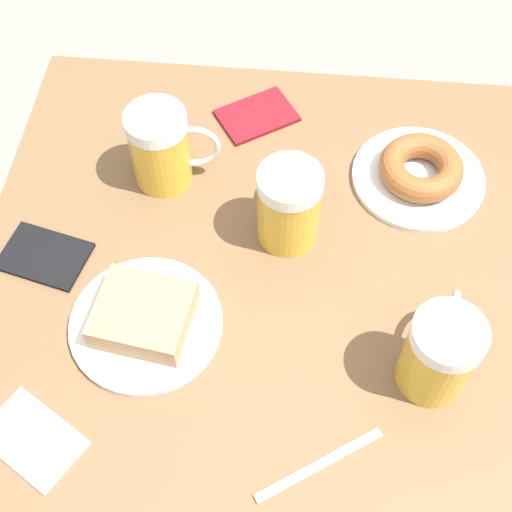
{
  "coord_description": "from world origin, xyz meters",
  "views": [
    {
      "loc": [
        -0.57,
        -0.05,
        1.65
      ],
      "look_at": [
        0.0,
        0.0,
        0.77
      ],
      "focal_mm": 50.0,
      "sensor_mm": 36.0,
      "label": 1
    }
  ],
  "objects_px": {
    "passport_far_edge": "(44,256)",
    "beer_mug_center": "(289,204)",
    "beer_mug_left": "(162,147)",
    "plate_with_donut": "(420,172)",
    "fork": "(319,465)",
    "beer_mug_right": "(440,353)",
    "passport_near_edge": "(257,116)",
    "napkin_folded": "(32,439)",
    "plate_with_cake": "(145,319)"
  },
  "relations": [
    {
      "from": "beer_mug_left",
      "to": "passport_near_edge",
      "type": "xyz_separation_m",
      "value": [
        0.14,
        -0.13,
        -0.07
      ]
    },
    {
      "from": "plate_with_donut",
      "to": "napkin_folded",
      "type": "height_order",
      "value": "plate_with_donut"
    },
    {
      "from": "beer_mug_right",
      "to": "passport_near_edge",
      "type": "relative_size",
      "value": 0.91
    },
    {
      "from": "plate_with_donut",
      "to": "beer_mug_right",
      "type": "distance_m",
      "value": 0.34
    },
    {
      "from": "plate_with_donut",
      "to": "passport_near_edge",
      "type": "height_order",
      "value": "plate_with_donut"
    },
    {
      "from": "beer_mug_center",
      "to": "passport_far_edge",
      "type": "relative_size",
      "value": 0.99
    },
    {
      "from": "plate_with_donut",
      "to": "beer_mug_left",
      "type": "xyz_separation_m",
      "value": [
        -0.03,
        0.41,
        0.05
      ]
    },
    {
      "from": "beer_mug_right",
      "to": "passport_far_edge",
      "type": "distance_m",
      "value": 0.59
    },
    {
      "from": "napkin_folded",
      "to": "passport_near_edge",
      "type": "height_order",
      "value": "passport_near_edge"
    },
    {
      "from": "beer_mug_center",
      "to": "plate_with_donut",
      "type": "bearing_deg",
      "value": -59.15
    },
    {
      "from": "plate_with_donut",
      "to": "fork",
      "type": "relative_size",
      "value": 1.34
    },
    {
      "from": "beer_mug_left",
      "to": "passport_far_edge",
      "type": "bearing_deg",
      "value": 137.99
    },
    {
      "from": "beer_mug_left",
      "to": "beer_mug_center",
      "type": "distance_m",
      "value": 0.22
    },
    {
      "from": "plate_with_donut",
      "to": "passport_far_edge",
      "type": "distance_m",
      "value": 0.6
    },
    {
      "from": "beer_mug_right",
      "to": "fork",
      "type": "height_order",
      "value": "beer_mug_right"
    },
    {
      "from": "beer_mug_left",
      "to": "beer_mug_center",
      "type": "xyz_separation_m",
      "value": [
        -0.09,
        -0.2,
        0.0
      ]
    },
    {
      "from": "napkin_folded",
      "to": "fork",
      "type": "height_order",
      "value": "same"
    },
    {
      "from": "napkin_folded",
      "to": "fork",
      "type": "xyz_separation_m",
      "value": [
        0.0,
        -0.37,
        -0.0
      ]
    },
    {
      "from": "beer_mug_right",
      "to": "plate_with_cake",
      "type": "bearing_deg",
      "value": 84.64
    },
    {
      "from": "beer_mug_left",
      "to": "passport_far_edge",
      "type": "xyz_separation_m",
      "value": [
        -0.17,
        0.16,
        -0.07
      ]
    },
    {
      "from": "napkin_folded",
      "to": "plate_with_donut",
      "type": "bearing_deg",
      "value": -46.53
    },
    {
      "from": "beer_mug_left",
      "to": "beer_mug_center",
      "type": "relative_size",
      "value": 1.0
    },
    {
      "from": "plate_with_donut",
      "to": "passport_far_edge",
      "type": "relative_size",
      "value": 1.49
    },
    {
      "from": "plate_with_donut",
      "to": "beer_mug_right",
      "type": "height_order",
      "value": "beer_mug_right"
    },
    {
      "from": "plate_with_donut",
      "to": "beer_mug_center",
      "type": "bearing_deg",
      "value": 120.85
    },
    {
      "from": "passport_far_edge",
      "to": "beer_mug_center",
      "type": "bearing_deg",
      "value": -77.06
    },
    {
      "from": "plate_with_donut",
      "to": "beer_mug_center",
      "type": "xyz_separation_m",
      "value": [
        -0.12,
        0.2,
        0.05
      ]
    },
    {
      "from": "passport_far_edge",
      "to": "beer_mug_right",
      "type": "bearing_deg",
      "value": -103.45
    },
    {
      "from": "napkin_folded",
      "to": "fork",
      "type": "bearing_deg",
      "value": -89.69
    },
    {
      "from": "passport_near_edge",
      "to": "passport_far_edge",
      "type": "xyz_separation_m",
      "value": [
        -0.32,
        0.29,
        0.0
      ]
    },
    {
      "from": "beer_mug_center",
      "to": "napkin_folded",
      "type": "bearing_deg",
      "value": 139.78
    },
    {
      "from": "beer_mug_right",
      "to": "passport_near_edge",
      "type": "xyz_separation_m",
      "value": [
        0.45,
        0.28,
        -0.07
      ]
    },
    {
      "from": "plate_with_cake",
      "to": "plate_with_donut",
      "type": "height_order",
      "value": "plate_with_cake"
    },
    {
      "from": "plate_with_donut",
      "to": "passport_near_edge",
      "type": "xyz_separation_m",
      "value": [
        0.11,
        0.27,
        -0.02
      ]
    },
    {
      "from": "plate_with_cake",
      "to": "passport_far_edge",
      "type": "relative_size",
      "value": 1.51
    },
    {
      "from": "plate_with_donut",
      "to": "beer_mug_left",
      "type": "distance_m",
      "value": 0.41
    },
    {
      "from": "passport_near_edge",
      "to": "passport_far_edge",
      "type": "distance_m",
      "value": 0.43
    },
    {
      "from": "plate_with_cake",
      "to": "beer_mug_right",
      "type": "xyz_separation_m",
      "value": [
        -0.04,
        -0.4,
        0.05
      ]
    },
    {
      "from": "beer_mug_center",
      "to": "napkin_folded",
      "type": "xyz_separation_m",
      "value": [
        -0.36,
        0.3,
        -0.07
      ]
    },
    {
      "from": "beer_mug_center",
      "to": "beer_mug_right",
      "type": "bearing_deg",
      "value": -136.26
    },
    {
      "from": "beer_mug_left",
      "to": "beer_mug_right",
      "type": "bearing_deg",
      "value": -126.86
    },
    {
      "from": "beer_mug_left",
      "to": "passport_near_edge",
      "type": "bearing_deg",
      "value": -43.05
    },
    {
      "from": "plate_with_cake",
      "to": "plate_with_donut",
      "type": "bearing_deg",
      "value": -52.17
    },
    {
      "from": "plate_with_donut",
      "to": "passport_near_edge",
      "type": "relative_size",
      "value": 1.39
    },
    {
      "from": "beer_mug_left",
      "to": "passport_near_edge",
      "type": "relative_size",
      "value": 0.92
    },
    {
      "from": "fork",
      "to": "passport_far_edge",
      "type": "relative_size",
      "value": 1.11
    },
    {
      "from": "plate_with_cake",
      "to": "beer_mug_center",
      "type": "relative_size",
      "value": 1.53
    },
    {
      "from": "beer_mug_right",
      "to": "passport_far_edge",
      "type": "height_order",
      "value": "beer_mug_right"
    },
    {
      "from": "beer_mug_center",
      "to": "fork",
      "type": "xyz_separation_m",
      "value": [
        -0.36,
        -0.07,
        -0.07
      ]
    },
    {
      "from": "plate_with_donut",
      "to": "napkin_folded",
      "type": "xyz_separation_m",
      "value": [
        -0.48,
        0.51,
        -0.02
      ]
    }
  ]
}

